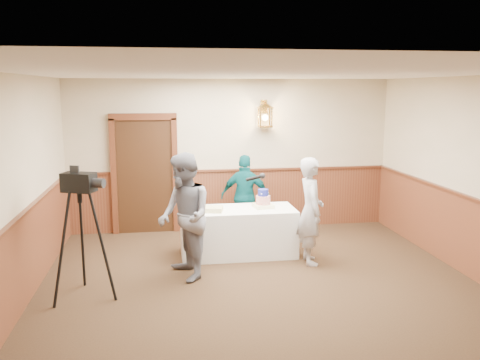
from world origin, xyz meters
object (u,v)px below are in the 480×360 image
object	(u,v)px
sheet_cake_yellow	(211,209)
tv_camera_rig	(82,243)
sheet_cake_green	(194,207)
baker	(311,211)
display_table	(238,232)
tiered_cake	(263,200)
assistant_p	(245,197)
interviewer	(184,217)

from	to	relation	value
sheet_cake_yellow	tv_camera_rig	distance (m)	2.17
sheet_cake_yellow	sheet_cake_green	xyz separation A→B (m)	(-0.26, 0.14, 0.00)
baker	sheet_cake_green	bearing A→B (deg)	73.74
tv_camera_rig	display_table	bearing A→B (deg)	53.60
tiered_cake	assistant_p	distance (m)	0.91
tiered_cake	assistant_p	size ratio (longest dim) A/B	0.22
tiered_cake	sheet_cake_green	bearing A→B (deg)	179.87
sheet_cake_green	interviewer	xyz separation A→B (m)	(-0.19, -0.94, 0.09)
tiered_cake	sheet_cake_yellow	world-z (taller)	tiered_cake
baker	tv_camera_rig	size ratio (longest dim) A/B	1.01
sheet_cake_green	interviewer	size ratio (longest dim) A/B	0.20
sheet_cake_yellow	interviewer	distance (m)	0.92
sheet_cake_green	assistant_p	bearing A→B (deg)	42.77
sheet_cake_yellow	tv_camera_rig	xyz separation A→B (m)	(-1.74, -1.29, -0.06)
sheet_cake_green	baker	distance (m)	1.81
assistant_p	sheet_cake_yellow	bearing A→B (deg)	70.85
baker	display_table	bearing A→B (deg)	64.44
sheet_cake_green	interviewer	bearing A→B (deg)	-101.32
display_table	sheet_cake_yellow	size ratio (longest dim) A/B	5.21
sheet_cake_yellow	display_table	bearing A→B (deg)	12.98
sheet_cake_yellow	assistant_p	world-z (taller)	assistant_p
tiered_cake	interviewer	xyz separation A→B (m)	(-1.29, -0.94, 0.02)
interviewer	display_table	bearing A→B (deg)	120.51
display_table	baker	bearing A→B (deg)	-27.99
display_table	sheet_cake_green	world-z (taller)	sheet_cake_green
display_table	sheet_cake_green	bearing A→B (deg)	176.91
tiered_cake	interviewer	size ratio (longest dim) A/B	0.19
sheet_cake_yellow	interviewer	xyz separation A→B (m)	(-0.45, -0.80, 0.10)
tiered_cake	assistant_p	bearing A→B (deg)	98.72
sheet_cake_yellow	tv_camera_rig	bearing A→B (deg)	-143.51
tiered_cake	display_table	bearing A→B (deg)	-175.09
sheet_cake_green	tv_camera_rig	world-z (taller)	tv_camera_rig
interviewer	baker	xyz separation A→B (m)	(1.90, 0.36, -0.07)
display_table	sheet_cake_yellow	xyz separation A→B (m)	(-0.43, -0.10, 0.41)
display_table	tv_camera_rig	size ratio (longest dim) A/B	1.12
display_table	sheet_cake_green	distance (m)	0.81
tiered_cake	interviewer	distance (m)	1.60
sheet_cake_yellow	sheet_cake_green	bearing A→B (deg)	152.03
tiered_cake	sheet_cake_yellow	distance (m)	0.86
tiered_cake	sheet_cake_yellow	xyz separation A→B (m)	(-0.84, -0.14, -0.08)
display_table	baker	distance (m)	1.24
display_table	interviewer	distance (m)	1.36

